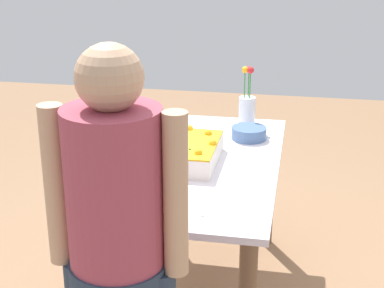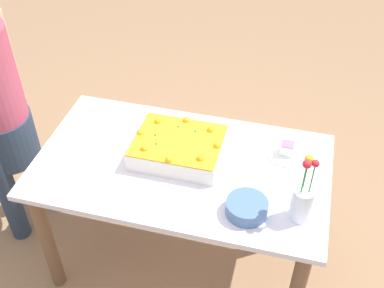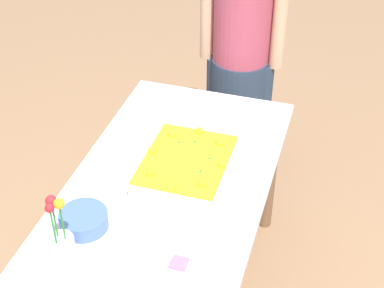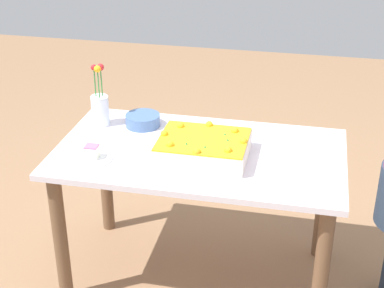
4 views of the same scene
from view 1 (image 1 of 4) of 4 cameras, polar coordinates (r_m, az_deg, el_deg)
name	(u,v)px [view 1 (image 1 of 4)]	position (r m, az deg, el deg)	size (l,w,h in m)	color
dining_table	(195,185)	(2.83, 0.27, -3.98)	(1.40, 0.79, 0.75)	silver
sheet_cake	(181,152)	(2.75, -1.04, -0.75)	(0.42, 0.34, 0.12)	white
serving_plate_with_slice	(177,123)	(3.25, -1.50, 2.02)	(0.19, 0.19, 0.07)	white
cake_knife	(199,206)	(2.33, 0.72, -6.00)	(0.19, 0.02, 0.00)	silver
flower_vase	(247,108)	(3.26, 5.36, 3.52)	(0.09, 0.09, 0.34)	white
fruit_bowl	(249,133)	(3.07, 5.54, 1.06)	(0.18, 0.18, 0.06)	#4A699A
person_standing	(118,245)	(1.88, -7.23, -9.70)	(0.31, 0.45, 1.49)	#28374B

